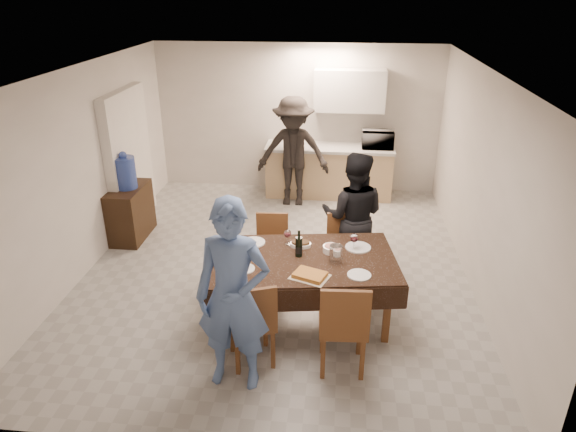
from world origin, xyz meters
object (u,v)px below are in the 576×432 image
console (131,213)px  person_far (353,216)px  person_kitchen (293,152)px  dining_table (303,261)px  wine_bottle (299,243)px  microwave (378,139)px  water_jug (125,173)px  water_pitcher (335,254)px  savoury_tart (310,275)px  person_near (233,297)px

console → person_far: (3.26, -0.76, 0.44)m
person_kitchen → dining_table: bearing=-82.8°
wine_bottle → person_kitchen: person_kitchen is taller
console → microwave: (3.70, 1.99, 0.66)m
water_jug → microwave: bearing=28.3°
water_pitcher → savoury_tart: size_ratio=0.54×
dining_table → person_far: person_far is taller
wine_bottle → person_near: (-0.50, -1.10, -0.00)m
wine_bottle → person_kitchen: 3.32m
water_jug → water_pitcher: 3.58m
savoury_tart → person_kitchen: bearing=98.0°
dining_table → person_kitchen: (-0.43, 3.35, 0.18)m
savoury_tart → person_kitchen: size_ratio=0.20×
person_kitchen → person_near: bearing=-91.6°
water_pitcher → person_far: (0.20, 1.10, -0.05)m
console → person_far: size_ratio=0.51×
wine_bottle → person_far: bearing=59.0°
water_pitcher → savoury_tart: 0.42m
dining_table → water_jug: (-2.71, 1.81, 0.27)m
console → microwave: 4.25m
console → person_kitchen: (2.28, 1.54, 0.53)m
water_pitcher → water_jug: bearing=148.7°
savoury_tart → microwave: bearing=78.0°
dining_table → person_far: bearing=54.0°
dining_table → person_kitchen: bearing=88.9°
water_jug → person_kitchen: 2.76m
microwave → person_far: person_far is taller
water_jug → person_kitchen: size_ratio=0.25×
console → person_near: person_near is taller
person_near → water_pitcher: bearing=50.5°
water_jug → person_near: 3.58m
microwave → water_pitcher: bearing=80.5°
person_far → dining_table: bearing=68.5°
person_near → savoury_tart: bearing=48.4°
person_near → console: bearing=129.5°
person_near → dining_table: bearing=64.9°
console → water_pitcher: (3.06, -1.86, 0.49)m
console → savoury_tart: 3.59m
person_near → wine_bottle: bearing=68.1°
console → person_near: size_ratio=0.45×
savoury_tart → person_kitchen: (-0.53, 3.73, 0.12)m
dining_table → microwave: microwave is taller
water_jug → person_kitchen: bearing=34.0°
console → person_near: 3.62m
microwave → person_far: 2.80m
console → wine_bottle: 3.24m
savoury_tart → microwave: 4.28m
dining_table → water_jug: water_jug is taller
dining_table → wine_bottle: (-0.05, 0.05, 0.19)m
dining_table → savoury_tart: (0.10, -0.38, 0.06)m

